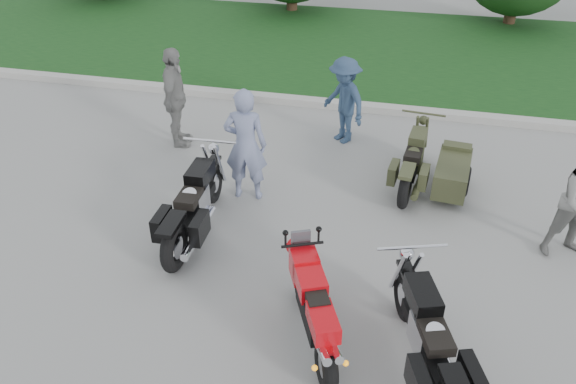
% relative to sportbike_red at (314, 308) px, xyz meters
% --- Properties ---
extents(ground, '(80.00, 80.00, 0.00)m').
position_rel_sportbike_red_xyz_m(ground, '(-0.64, 0.79, -0.52)').
color(ground, gray).
rests_on(ground, ground).
extents(curb, '(60.00, 0.30, 0.15)m').
position_rel_sportbike_red_xyz_m(curb, '(-0.64, 6.79, -0.45)').
color(curb, '#ADABA3').
rests_on(curb, ground).
extents(grass_strip, '(60.00, 8.00, 0.14)m').
position_rel_sportbike_red_xyz_m(grass_strip, '(-0.64, 10.94, -0.45)').
color(grass_strip, '#20511B').
rests_on(grass_strip, ground).
extents(sportbike_red, '(0.91, 1.76, 0.89)m').
position_rel_sportbike_red_xyz_m(sportbike_red, '(0.00, 0.00, 0.00)').
color(sportbike_red, black).
rests_on(sportbike_red, ground).
extents(cruiser_left, '(0.45, 2.43, 0.93)m').
position_rel_sportbike_red_xyz_m(cruiser_left, '(-2.11, 1.63, -0.04)').
color(cruiser_left, black).
rests_on(cruiser_left, ground).
extents(cruiser_right, '(0.96, 2.27, 0.91)m').
position_rel_sportbike_red_xyz_m(cruiser_right, '(1.30, -0.21, -0.06)').
color(cruiser_right, black).
rests_on(cruiser_right, ground).
extents(cruiser_sidecar, '(1.17, 2.16, 0.83)m').
position_rel_sportbike_red_xyz_m(cruiser_sidecar, '(1.28, 3.78, -0.13)').
color(cruiser_sidecar, black).
rests_on(cruiser_sidecar, ground).
extents(person_stripe, '(0.73, 0.52, 1.87)m').
position_rel_sportbike_red_xyz_m(person_stripe, '(-1.68, 2.87, 0.41)').
color(person_stripe, '#7A83A5').
rests_on(person_stripe, ground).
extents(person_denim, '(1.21, 1.18, 1.66)m').
position_rel_sportbike_red_xyz_m(person_denim, '(-0.49, 5.25, 0.31)').
color(person_denim, navy).
rests_on(person_denim, ground).
extents(person_back, '(0.67, 1.17, 1.88)m').
position_rel_sportbike_red_xyz_m(person_back, '(-3.51, 4.35, 0.42)').
color(person_back, gray).
rests_on(person_back, ground).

